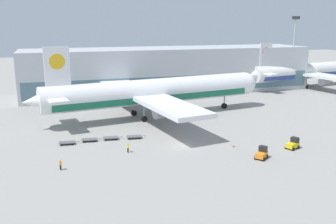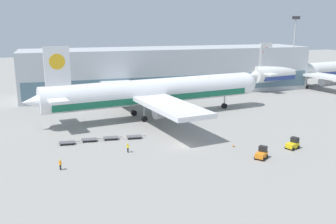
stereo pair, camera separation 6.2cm
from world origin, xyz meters
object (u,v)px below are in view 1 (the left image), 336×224
object	(u,v)px
baggage_dolly_second	(89,139)
ground_crew_far	(128,147)
baggage_dolly_trail	(134,137)
baggage_dolly_lead	(67,142)
airplane_main	(152,93)
traffic_cone_near	(234,145)
baggage_tug_mid	(262,153)
baggage_tug_foreground	(293,144)
ground_crew_near	(60,164)
baggage_dolly_third	(111,138)
airplane_distant	(307,72)
light_mast	(294,47)

from	to	relation	value
baggage_dolly_second	ground_crew_far	size ratio (longest dim) A/B	2.22
baggage_dolly_second	baggage_dolly_trail	bearing A→B (deg)	1.06
baggage_dolly_lead	baggage_dolly_trail	distance (m)	12.46
airplane_main	traffic_cone_near	xyz separation A→B (m)	(8.22, -25.59, -5.52)
baggage_tug_mid	baggage_dolly_second	xyz separation A→B (m)	(-25.94, 17.65, -0.49)
baggage_dolly_lead	traffic_cone_near	world-z (taller)	traffic_cone_near
baggage_tug_mid	traffic_cone_near	size ratio (longest dim) A/B	4.25
baggage_dolly_lead	traffic_cone_near	size ratio (longest dim) A/B	5.73
baggage_tug_foreground	traffic_cone_near	distance (m)	10.31
baggage_tug_foreground	ground_crew_near	bearing A→B (deg)	155.37
baggage_dolly_third	traffic_cone_near	size ratio (longest dim) A/B	5.73
baggage_tug_foreground	baggage_dolly_trail	size ratio (longest dim) A/B	0.74
airplane_distant	baggage_dolly_second	distance (m)	87.75
baggage_dolly_third	baggage_dolly_trail	size ratio (longest dim) A/B	1.00
light_mast	airplane_main	distance (m)	61.64
baggage_dolly_lead	baggage_dolly_second	size ratio (longest dim) A/B	1.00
baggage_tug_mid	light_mast	bearing A→B (deg)	12.31
baggage_tug_mid	baggage_dolly_lead	world-z (taller)	baggage_tug_mid
baggage_dolly_lead	ground_crew_near	distance (m)	12.32
airplane_main	baggage_dolly_trail	distance (m)	18.04
airplane_main	baggage_dolly_trail	size ratio (longest dim) A/B	15.36
airplane_main	baggage_dolly_trail	bearing A→B (deg)	-125.58
light_mast	baggage_dolly_second	bearing A→B (deg)	-151.19
ground_crew_far	baggage_dolly_second	bearing A→B (deg)	13.14
baggage_tug_foreground	traffic_cone_near	size ratio (longest dim) A/B	4.24
airplane_main	baggage_dolly_third	xyz separation A→B (m)	(-12.11, -14.75, -5.45)
light_mast	baggage_dolly_lead	bearing A→B (deg)	-152.13
light_mast	airplane_distant	world-z (taller)	light_mast
baggage_dolly_lead	baggage_dolly_second	distance (m)	4.10
ground_crew_near	ground_crew_far	size ratio (longest dim) A/B	1.01
baggage_dolly_second	baggage_tug_foreground	bearing A→B (deg)	-17.95
baggage_dolly_trail	traffic_cone_near	xyz separation A→B (m)	(15.94, -10.22, -0.07)
baggage_dolly_second	traffic_cone_near	bearing A→B (deg)	-18.25
light_mast	ground_crew_near	xyz separation A→B (m)	(-77.55, -52.39, -12.72)
baggage_dolly_third	baggage_dolly_second	bearing A→B (deg)	-175.39
ground_crew_near	baggage_dolly_second	bearing A→B (deg)	-58.91
baggage_tug_mid	ground_crew_near	distance (m)	31.91
baggage_dolly_trail	ground_crew_near	size ratio (longest dim) A/B	2.21
baggage_dolly_third	ground_crew_far	xyz separation A→B (m)	(1.66, -8.08, 0.60)
baggage_tug_mid	baggage_dolly_lead	bearing A→B (deg)	111.50
airplane_distant	traffic_cone_near	xyz separation A→B (m)	(-53.80, -50.56, -4.99)
baggage_dolly_second	traffic_cone_near	distance (m)	26.69
light_mast	baggage_dolly_lead	size ratio (longest dim) A/B	6.31
baggage_dolly_third	traffic_cone_near	distance (m)	23.04
airplane_distant	baggage_dolly_trail	bearing A→B (deg)	-159.94
baggage_tug_foreground	baggage_dolly_third	bearing A→B (deg)	131.97
airplane_distant	traffic_cone_near	distance (m)	73.99
light_mast	baggage_dolly_trail	bearing A→B (deg)	-147.62
light_mast	ground_crew_near	bearing A→B (deg)	-145.96
ground_crew_near	ground_crew_far	world-z (taller)	ground_crew_near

